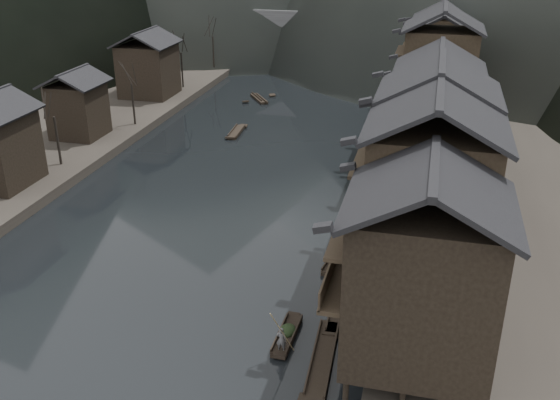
% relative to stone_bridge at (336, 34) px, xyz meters
% --- Properties ---
extents(water, '(300.00, 300.00, 0.00)m').
position_rel_stone_bridge_xyz_m(water, '(0.00, -72.00, -5.11)').
color(water, black).
rests_on(water, ground).
extents(left_bank, '(40.00, 200.00, 1.20)m').
position_rel_stone_bridge_xyz_m(left_bank, '(-35.00, -32.00, -4.51)').
color(left_bank, '#2D2823').
rests_on(left_bank, ground).
extents(stilt_houses, '(9.00, 67.60, 15.43)m').
position_rel_stone_bridge_xyz_m(stilt_houses, '(17.28, -52.98, 3.64)').
color(stilt_houses, black).
rests_on(stilt_houses, ground).
extents(left_houses, '(8.10, 53.20, 8.73)m').
position_rel_stone_bridge_xyz_m(left_houses, '(-20.50, -51.88, 0.55)').
color(left_houses, black).
rests_on(left_houses, left_bank).
extents(bare_trees, '(3.84, 73.03, 7.67)m').
position_rel_stone_bridge_xyz_m(bare_trees, '(-17.00, -48.42, 1.41)').
color(bare_trees, black).
rests_on(bare_trees, left_bank).
extents(moored_sampans, '(2.70, 57.00, 0.47)m').
position_rel_stone_bridge_xyz_m(moored_sampans, '(11.95, -53.92, -4.91)').
color(moored_sampans, black).
rests_on(moored_sampans, water).
extents(midriver_boats, '(10.09, 43.92, 0.45)m').
position_rel_stone_bridge_xyz_m(midriver_boats, '(-2.75, -18.26, -4.91)').
color(midriver_boats, black).
rests_on(midriver_boats, water).
extents(stone_bridge, '(40.00, 6.00, 9.00)m').
position_rel_stone_bridge_xyz_m(stone_bridge, '(0.00, 0.00, 0.00)').
color(stone_bridge, '#4C4C4F').
rests_on(stone_bridge, ground).
extents(hero_sampan, '(1.06, 4.53, 0.43)m').
position_rel_stone_bridge_xyz_m(hero_sampan, '(9.87, -76.76, -4.91)').
color(hero_sampan, black).
rests_on(hero_sampan, water).
extents(cargo_heap, '(0.99, 1.30, 0.60)m').
position_rel_stone_bridge_xyz_m(cargo_heap, '(9.86, -76.56, -4.38)').
color(cargo_heap, black).
rests_on(cargo_heap, hero_sampan).
extents(boatman, '(0.60, 0.40, 1.63)m').
position_rel_stone_bridge_xyz_m(boatman, '(9.91, -78.34, -3.86)').
color(boatman, '#515153').
rests_on(boatman, hero_sampan).
extents(bamboo_pole, '(1.37, 1.63, 3.95)m').
position_rel_stone_bridge_xyz_m(bamboo_pole, '(10.11, -78.34, -1.07)').
color(bamboo_pole, '#8C7A51').
rests_on(bamboo_pole, boatman).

